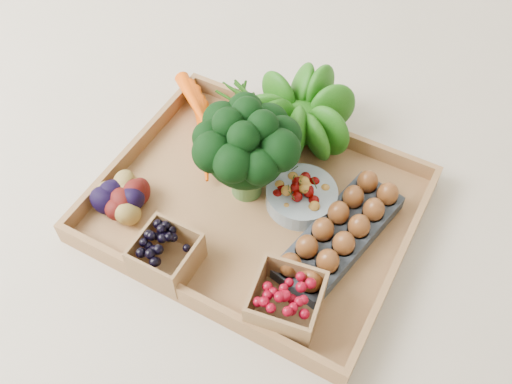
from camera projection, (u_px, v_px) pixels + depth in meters
The scene contains 10 objects.
ground at pixel (256, 212), 1.06m from camera, with size 4.00×4.00×0.00m, color beige.
tray at pixel (256, 209), 1.05m from camera, with size 0.55×0.45×0.01m, color #A17243.
carrots at pixel (203, 124), 1.14m from camera, with size 0.20×0.14×0.05m, color #EF4E05, non-canonical shape.
lettuce at pixel (300, 111), 1.10m from camera, with size 0.14×0.14×0.14m, color #134C0B.
broccoli at pixel (246, 165), 1.01m from camera, with size 0.19×0.19×0.15m, color black, non-canonical shape.
cherry_bowl at pixel (301, 197), 1.04m from camera, with size 0.13×0.13×0.03m, color #8C9EA5.
egg_carton at pixel (339, 237), 0.99m from camera, with size 0.09×0.27×0.03m, color #363C45.
potatoes at pixel (123, 190), 1.02m from camera, with size 0.13×0.13×0.07m, color #440D0B, non-canonical shape.
punnet_blackberry at pixel (166, 255), 0.95m from camera, with size 0.10×0.10×0.07m, color black.
punnet_raspberry at pixel (286, 301), 0.89m from camera, with size 0.11×0.11×0.07m, color maroon.
Camera 1 is at (0.29, -0.54, 0.86)m, focal length 40.00 mm.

